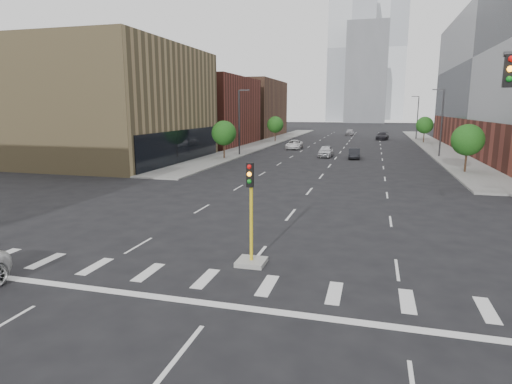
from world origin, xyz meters
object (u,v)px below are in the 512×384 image
at_px(car_distant, 350,132).
at_px(median_traffic_signal, 251,243).
at_px(car_near_left, 326,151).
at_px(car_deep_right, 382,136).
at_px(car_far_left, 294,145).
at_px(car_mid_right, 354,154).

bearing_deg(car_distant, median_traffic_signal, -89.13).
relative_size(car_near_left, car_distant, 0.95).
height_order(car_near_left, car_deep_right, car_deep_right).
bearing_deg(car_near_left, car_far_left, 121.87).
bearing_deg(car_mid_right, car_distant, 90.37).
xyz_separation_m(car_deep_right, car_distant, (-7.44, 13.07, 0.02)).
distance_m(car_mid_right, car_far_left, 15.26).
height_order(car_near_left, car_mid_right, car_near_left).
relative_size(car_mid_right, car_far_left, 0.79).
bearing_deg(car_far_left, car_near_left, -61.36).
height_order(median_traffic_signal, car_near_left, median_traffic_signal).
bearing_deg(car_far_left, median_traffic_signal, -84.30).
bearing_deg(car_far_left, car_deep_right, 57.96).
bearing_deg(car_mid_right, car_deep_right, 80.15).
distance_m(car_far_left, car_distant, 38.97).
xyz_separation_m(median_traffic_signal, car_far_left, (-7.73, 52.61, -0.26)).
xyz_separation_m(median_traffic_signal, car_deep_right, (6.52, 77.91, -0.18)).
bearing_deg(car_near_left, car_distant, 89.88).
height_order(median_traffic_signal, car_mid_right, median_traffic_signal).
xyz_separation_m(median_traffic_signal, car_distant, (-0.91, 90.98, -0.16)).
xyz_separation_m(car_near_left, car_mid_right, (3.87, -1.19, -0.10)).
bearing_deg(car_near_left, median_traffic_signal, -87.41).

